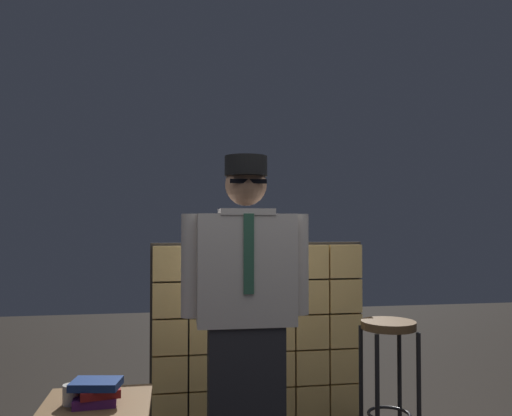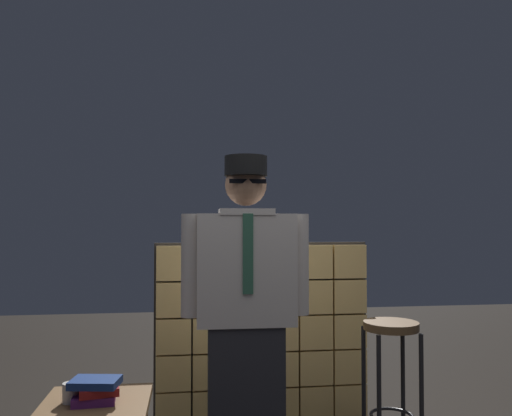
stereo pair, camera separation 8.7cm
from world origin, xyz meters
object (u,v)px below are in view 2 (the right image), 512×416
Objects in this scene: bar_stool at (391,356)px; coffee_mug at (72,393)px; book_stack at (96,390)px; standing_person at (246,311)px.

bar_stool is 6.58× the size of coffee_mug.
bar_stool is at bearing 13.19° from coffee_mug.
coffee_mug is (-0.12, 0.02, -0.01)m from book_stack.
bar_stool is 1.87m from coffee_mug.
bar_stool reaches higher than coffee_mug.
standing_person is at bearing -168.24° from bar_stool.
standing_person is at bearing 14.68° from coffee_mug.
book_stack is 0.12m from coffee_mug.
standing_person reaches higher than book_stack.
standing_person is 0.87m from book_stack.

